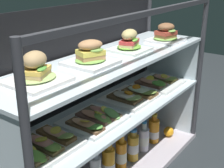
% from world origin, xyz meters
% --- Properties ---
extents(case_frame, '(1.41, 0.42, 0.95)m').
position_xyz_m(case_frame, '(0.00, 0.13, 0.51)').
color(case_frame, '#333338').
rests_on(case_frame, ground).
extents(riser_lower_tier, '(1.35, 0.36, 0.38)m').
position_xyz_m(riser_lower_tier, '(0.00, 0.00, 0.22)').
color(riser_lower_tier, silver).
rests_on(riser_lower_tier, case_base_deck).
extents(shelf_lower_glass, '(1.37, 0.38, 0.02)m').
position_xyz_m(shelf_lower_glass, '(0.00, 0.00, 0.42)').
color(shelf_lower_glass, silver).
rests_on(shelf_lower_glass, riser_lower_tier).
extents(riser_upper_tier, '(1.35, 0.36, 0.26)m').
position_xyz_m(riser_upper_tier, '(0.00, 0.00, 0.56)').
color(riser_upper_tier, silver).
rests_on(riser_upper_tier, shelf_lower_glass).
extents(shelf_upper_glass, '(1.37, 0.38, 0.02)m').
position_xyz_m(shelf_upper_glass, '(0.00, 0.00, 0.70)').
color(shelf_upper_glass, silver).
rests_on(shelf_upper_glass, riser_upper_tier).
extents(plated_roll_sandwich_mid_right, '(0.21, 0.21, 0.12)m').
position_xyz_m(plated_roll_sandwich_mid_right, '(-0.46, 0.02, 0.75)').
color(plated_roll_sandwich_mid_right, white).
rests_on(plated_roll_sandwich_mid_right, shelf_upper_glass).
extents(plated_roll_sandwich_far_left, '(0.21, 0.21, 0.11)m').
position_xyz_m(plated_roll_sandwich_far_left, '(-0.15, 0.01, 0.74)').
color(plated_roll_sandwich_far_left, white).
rests_on(plated_roll_sandwich_far_left, shelf_upper_glass).
extents(plated_roll_sandwich_left_of_center, '(0.19, 0.19, 0.11)m').
position_xyz_m(plated_roll_sandwich_left_of_center, '(0.15, -0.00, 0.75)').
color(plated_roll_sandwich_left_of_center, white).
rests_on(plated_roll_sandwich_left_of_center, shelf_upper_glass).
extents(plated_roll_sandwich_center, '(0.19, 0.19, 0.11)m').
position_xyz_m(plated_roll_sandwich_center, '(0.47, -0.05, 0.75)').
color(plated_roll_sandwich_center, white).
rests_on(plated_roll_sandwich_center, shelf_upper_glass).
extents(open_sandwich_tray_center, '(0.28, 0.25, 0.06)m').
position_xyz_m(open_sandwich_tray_center, '(-0.48, -0.00, 0.45)').
color(open_sandwich_tray_center, white).
rests_on(open_sandwich_tray_center, shelf_lower_glass).
extents(open_sandwich_tray_mid_left, '(0.28, 0.25, 0.06)m').
position_xyz_m(open_sandwich_tray_mid_left, '(-0.17, -0.02, 0.44)').
color(open_sandwich_tray_mid_left, white).
rests_on(open_sandwich_tray_mid_left, shelf_lower_glass).
extents(open_sandwich_tray_far_left, '(0.28, 0.26, 0.06)m').
position_xyz_m(open_sandwich_tray_far_left, '(0.17, -0.02, 0.45)').
color(open_sandwich_tray_far_left, white).
rests_on(open_sandwich_tray_far_left, shelf_lower_glass).
extents(open_sandwich_tray_mid_right, '(0.28, 0.25, 0.06)m').
position_xyz_m(open_sandwich_tray_mid_right, '(0.46, -0.02, 0.44)').
color(open_sandwich_tray_mid_right, white).
rests_on(open_sandwich_tray_mid_right, shelf_lower_glass).
extents(juice_bottle_front_right_end, '(0.07, 0.07, 0.24)m').
position_xyz_m(juice_bottle_front_right_end, '(-0.06, -0.02, 0.13)').
color(juice_bottle_front_right_end, orange).
rests_on(juice_bottle_front_right_end, case_base_deck).
extents(juice_bottle_front_middle, '(0.07, 0.07, 0.22)m').
position_xyz_m(juice_bottle_front_middle, '(0.07, -0.01, 0.12)').
color(juice_bottle_front_middle, orange).
rests_on(juice_bottle_front_middle, case_base_deck).
extents(juice_bottle_back_left, '(0.07, 0.07, 0.20)m').
position_xyz_m(juice_bottle_back_left, '(0.18, -0.02, 0.12)').
color(juice_bottle_back_left, gold).
rests_on(juice_bottle_back_left, case_base_deck).
extents(juice_bottle_back_center, '(0.07, 0.07, 0.21)m').
position_xyz_m(juice_bottle_back_center, '(0.30, -0.02, 0.11)').
color(juice_bottle_back_center, white).
rests_on(juice_bottle_back_center, case_base_deck).
extents(juice_bottle_front_left_end, '(0.07, 0.07, 0.20)m').
position_xyz_m(juice_bottle_front_left_end, '(0.43, -0.02, 0.11)').
color(juice_bottle_front_left_end, orange).
rests_on(juice_bottle_front_left_end, case_base_deck).
extents(orange_fruit_beside_bottles, '(0.07, 0.07, 0.07)m').
position_xyz_m(orange_fruit_beside_bottles, '(0.53, 0.03, 0.07)').
color(orange_fruit_beside_bottles, orange).
rests_on(orange_fruit_beside_bottles, case_base_deck).
extents(orange_fruit_near_left_post, '(0.07, 0.07, 0.07)m').
position_xyz_m(orange_fruit_near_left_post, '(0.55, -0.07, 0.07)').
color(orange_fruit_near_left_post, orange).
rests_on(orange_fruit_near_left_post, case_base_deck).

